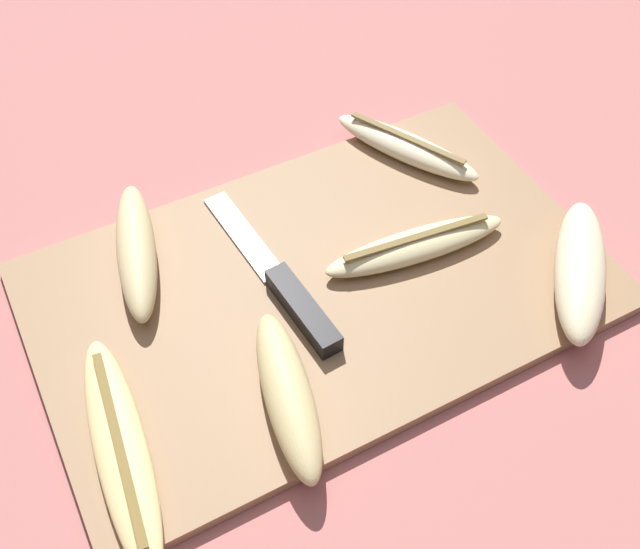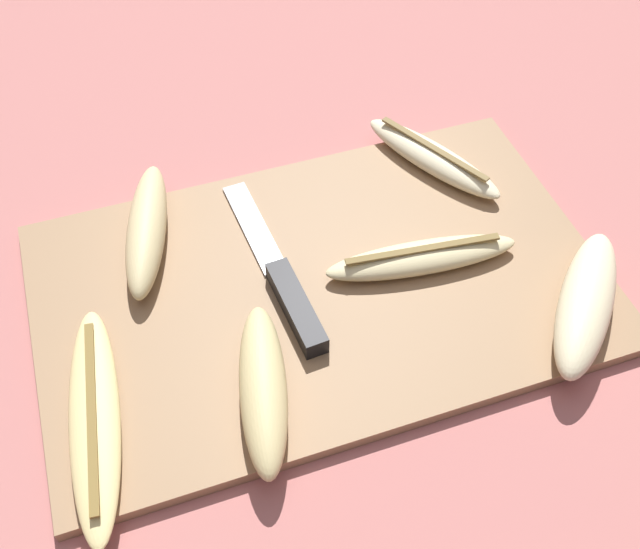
{
  "view_description": "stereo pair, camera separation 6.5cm",
  "coord_description": "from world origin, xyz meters",
  "px_view_note": "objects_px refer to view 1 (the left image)",
  "views": [
    {
      "loc": [
        -0.19,
        -0.36,
        0.52
      ],
      "look_at": [
        0.0,
        0.0,
        0.02
      ],
      "focal_mm": 42.0,
      "sensor_mm": 36.0,
      "label": 1
    },
    {
      "loc": [
        -0.13,
        -0.39,
        0.52
      ],
      "look_at": [
        0.0,
        0.0,
        0.02
      ],
      "focal_mm": 42.0,
      "sensor_mm": 36.0,
      "label": 2
    }
  ],
  "objects_px": {
    "banana_mellow_near": "(136,250)",
    "banana_pale_long": "(580,269)",
    "banana_bright_far": "(406,147)",
    "banana_spotted_left": "(288,394)",
    "banana_golden_short": "(121,449)",
    "banana_soft_right": "(416,245)",
    "knife": "(291,295)"
  },
  "relations": [
    {
      "from": "banana_soft_right",
      "to": "banana_mellow_near",
      "type": "distance_m",
      "value": 0.25
    },
    {
      "from": "banana_soft_right",
      "to": "banana_bright_far",
      "type": "distance_m",
      "value": 0.13
    },
    {
      "from": "banana_spotted_left",
      "to": "banana_bright_far",
      "type": "height_order",
      "value": "banana_spotted_left"
    },
    {
      "from": "knife",
      "to": "banana_bright_far",
      "type": "height_order",
      "value": "banana_bright_far"
    },
    {
      "from": "banana_mellow_near",
      "to": "banana_pale_long",
      "type": "relative_size",
      "value": 1.09
    },
    {
      "from": "knife",
      "to": "banana_bright_far",
      "type": "xyz_separation_m",
      "value": [
        0.18,
        0.11,
        0.0
      ]
    },
    {
      "from": "banana_pale_long",
      "to": "banana_bright_far",
      "type": "bearing_deg",
      "value": 101.63
    },
    {
      "from": "banana_soft_right",
      "to": "banana_pale_long",
      "type": "xyz_separation_m",
      "value": [
        0.11,
        -0.09,
        0.01
      ]
    },
    {
      "from": "banana_golden_short",
      "to": "banana_spotted_left",
      "type": "bearing_deg",
      "value": -8.89
    },
    {
      "from": "banana_bright_far",
      "to": "banana_spotted_left",
      "type": "bearing_deg",
      "value": -139.18
    },
    {
      "from": "knife",
      "to": "banana_bright_far",
      "type": "relative_size",
      "value": 1.34
    },
    {
      "from": "banana_golden_short",
      "to": "banana_pale_long",
      "type": "bearing_deg",
      "value": -4.13
    },
    {
      "from": "banana_soft_right",
      "to": "banana_pale_long",
      "type": "distance_m",
      "value": 0.14
    },
    {
      "from": "knife",
      "to": "banana_pale_long",
      "type": "relative_size",
      "value": 1.43
    },
    {
      "from": "banana_soft_right",
      "to": "banana_pale_long",
      "type": "height_order",
      "value": "banana_pale_long"
    },
    {
      "from": "banana_golden_short",
      "to": "banana_pale_long",
      "type": "relative_size",
      "value": 1.38
    },
    {
      "from": "knife",
      "to": "banana_soft_right",
      "type": "bearing_deg",
      "value": -6.37
    },
    {
      "from": "banana_spotted_left",
      "to": "banana_pale_long",
      "type": "distance_m",
      "value": 0.28
    },
    {
      "from": "banana_soft_right",
      "to": "banana_mellow_near",
      "type": "relative_size",
      "value": 1.08
    },
    {
      "from": "banana_spotted_left",
      "to": "banana_soft_right",
      "type": "bearing_deg",
      "value": 26.61
    },
    {
      "from": "banana_soft_right",
      "to": "banana_mellow_near",
      "type": "bearing_deg",
      "value": 154.57
    },
    {
      "from": "banana_mellow_near",
      "to": "knife",
      "type": "bearing_deg",
      "value": -45.14
    },
    {
      "from": "banana_mellow_near",
      "to": "banana_soft_right",
      "type": "bearing_deg",
      "value": -25.43
    },
    {
      "from": "banana_spotted_left",
      "to": "banana_pale_long",
      "type": "relative_size",
      "value": 1.04
    },
    {
      "from": "banana_bright_far",
      "to": "banana_pale_long",
      "type": "distance_m",
      "value": 0.21
    },
    {
      "from": "banana_pale_long",
      "to": "banana_spotted_left",
      "type": "bearing_deg",
      "value": 178.07
    },
    {
      "from": "banana_golden_short",
      "to": "banana_mellow_near",
      "type": "height_order",
      "value": "banana_mellow_near"
    },
    {
      "from": "banana_spotted_left",
      "to": "banana_pale_long",
      "type": "height_order",
      "value": "banana_pale_long"
    },
    {
      "from": "banana_golden_short",
      "to": "banana_mellow_near",
      "type": "relative_size",
      "value": 1.26
    },
    {
      "from": "knife",
      "to": "banana_mellow_near",
      "type": "relative_size",
      "value": 1.31
    },
    {
      "from": "banana_soft_right",
      "to": "banana_bright_far",
      "type": "relative_size",
      "value": 1.11
    },
    {
      "from": "banana_spotted_left",
      "to": "banana_bright_far",
      "type": "relative_size",
      "value": 0.98
    }
  ]
}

